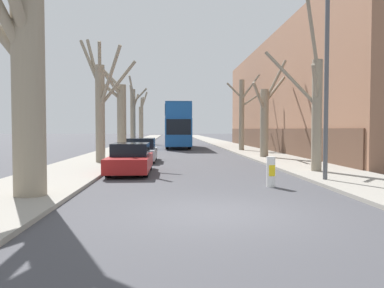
% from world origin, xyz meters
% --- Properties ---
extents(ground_plane, '(300.00, 300.00, 0.00)m').
position_xyz_m(ground_plane, '(0.00, 0.00, 0.00)').
color(ground_plane, '#424247').
extents(sidewalk_left, '(3.49, 120.00, 0.12)m').
position_xyz_m(sidewalk_left, '(-5.73, 50.00, 0.06)').
color(sidewalk_left, gray).
rests_on(sidewalk_left, ground).
extents(sidewalk_right, '(3.49, 120.00, 0.12)m').
position_xyz_m(sidewalk_right, '(5.73, 50.00, 0.06)').
color(sidewalk_right, gray).
rests_on(sidewalk_right, ground).
extents(building_facade_right, '(10.08, 36.06, 10.03)m').
position_xyz_m(building_facade_right, '(12.47, 25.18, 5.00)').
color(building_facade_right, '#93664C').
rests_on(building_facade_right, ground).
extents(street_tree_left_0, '(3.77, 2.80, 8.38)m').
position_xyz_m(street_tree_left_0, '(-5.12, 1.92, 3.69)').
color(street_tree_left_0, gray).
rests_on(street_tree_left_0, ground).
extents(street_tree_left_1, '(3.43, 3.22, 7.25)m').
position_xyz_m(street_tree_left_1, '(-5.04, 12.49, 3.40)').
color(street_tree_left_1, gray).
rests_on(street_tree_left_1, ground).
extents(street_tree_left_2, '(2.57, 3.77, 7.47)m').
position_xyz_m(street_tree_left_2, '(-5.33, 22.67, 3.27)').
color(street_tree_left_2, gray).
rests_on(street_tree_left_2, ground).
extents(street_tree_left_3, '(2.02, 4.16, 7.76)m').
position_xyz_m(street_tree_left_3, '(-5.27, 32.79, 3.67)').
color(street_tree_left_3, gray).
rests_on(street_tree_left_3, ground).
extents(street_tree_left_4, '(1.34, 2.83, 7.03)m').
position_xyz_m(street_tree_left_4, '(-5.20, 43.55, 3.04)').
color(street_tree_left_4, gray).
rests_on(street_tree_left_4, ground).
extents(street_tree_right_0, '(2.25, 2.76, 7.30)m').
position_xyz_m(street_tree_right_0, '(5.17, 7.52, 2.89)').
color(street_tree_right_0, gray).
rests_on(street_tree_right_0, ground).
extents(street_tree_right_1, '(3.18, 3.39, 6.67)m').
position_xyz_m(street_tree_right_1, '(5.21, 16.13, 2.78)').
color(street_tree_right_1, gray).
rests_on(street_tree_right_1, ground).
extents(street_tree_right_2, '(3.39, 4.77, 6.53)m').
position_xyz_m(street_tree_right_2, '(5.18, 24.22, 3.50)').
color(street_tree_right_2, gray).
rests_on(street_tree_right_2, ground).
extents(double_decker_bus, '(2.52, 11.08, 4.53)m').
position_xyz_m(double_decker_bus, '(-0.42, 30.86, 2.56)').
color(double_decker_bus, '#19519E').
rests_on(double_decker_bus, ground).
extents(parked_car_0, '(1.76, 4.53, 1.34)m').
position_xyz_m(parked_car_0, '(-2.94, 8.13, 0.64)').
color(parked_car_0, maroon).
rests_on(parked_car_0, ground).
extents(parked_car_1, '(1.79, 4.33, 1.41)m').
position_xyz_m(parked_car_1, '(-2.94, 14.23, 0.66)').
color(parked_car_1, '#9EA3AD').
rests_on(parked_car_1, ground).
extents(lamp_post, '(1.40, 0.20, 7.73)m').
position_xyz_m(lamp_post, '(4.41, 4.74, 4.32)').
color(lamp_post, '#4C4F54').
rests_on(lamp_post, ground).
extents(traffic_bollard, '(0.29, 0.31, 1.03)m').
position_xyz_m(traffic_bollard, '(2.25, 3.87, 0.52)').
color(traffic_bollard, white).
rests_on(traffic_bollard, ground).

